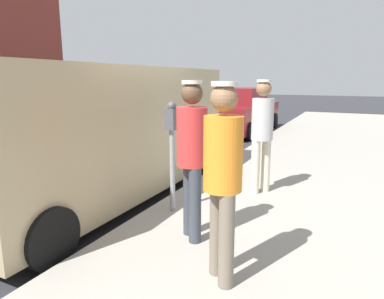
{
  "coord_description": "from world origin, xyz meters",
  "views": [
    {
      "loc": [
        3.57,
        -4.25,
        1.97
      ],
      "look_at": [
        1.65,
        -0.24,
        1.05
      ],
      "focal_mm": 32.14,
      "sensor_mm": 36.0,
      "label": 1
    }
  ],
  "objects_px": {
    "pedestrian_in_orange": "(223,170)",
    "pedestrian_in_red": "(192,150)",
    "parked_sedan_ahead": "(240,112)",
    "parking_meter_near": "(172,138)",
    "parked_van": "(104,129)",
    "pedestrian_in_gray": "(262,129)"
  },
  "relations": [
    {
      "from": "pedestrian_in_orange",
      "to": "parked_sedan_ahead",
      "type": "bearing_deg",
      "value": 106.82
    },
    {
      "from": "parked_sedan_ahead",
      "to": "pedestrian_in_red",
      "type": "bearing_deg",
      "value": -75.61
    },
    {
      "from": "parking_meter_near",
      "to": "pedestrian_in_orange",
      "type": "distance_m",
      "value": 1.79
    },
    {
      "from": "parked_van",
      "to": "pedestrian_in_orange",
      "type": "bearing_deg",
      "value": -32.35
    },
    {
      "from": "parked_sedan_ahead",
      "to": "pedestrian_in_orange",
      "type": "bearing_deg",
      "value": -73.18
    },
    {
      "from": "pedestrian_in_red",
      "to": "pedestrian_in_gray",
      "type": "distance_m",
      "value": 1.98
    },
    {
      "from": "parking_meter_near",
      "to": "parked_van",
      "type": "xyz_separation_m",
      "value": [
        -1.5,
        0.41,
        -0.03
      ]
    },
    {
      "from": "pedestrian_in_gray",
      "to": "parked_sedan_ahead",
      "type": "bearing_deg",
      "value": 110.3
    },
    {
      "from": "pedestrian_in_red",
      "to": "parked_sedan_ahead",
      "type": "bearing_deg",
      "value": 104.39
    },
    {
      "from": "parking_meter_near",
      "to": "parked_van",
      "type": "distance_m",
      "value": 1.56
    },
    {
      "from": "parked_van",
      "to": "parked_sedan_ahead",
      "type": "relative_size",
      "value": 1.17
    },
    {
      "from": "parking_meter_near",
      "to": "pedestrian_in_orange",
      "type": "bearing_deg",
      "value": -47.0
    },
    {
      "from": "parking_meter_near",
      "to": "parked_van",
      "type": "relative_size",
      "value": 0.29
    },
    {
      "from": "parked_sedan_ahead",
      "to": "parked_van",
      "type": "bearing_deg",
      "value": -88.63
    },
    {
      "from": "parking_meter_near",
      "to": "pedestrian_in_red",
      "type": "distance_m",
      "value": 0.9
    },
    {
      "from": "parking_meter_near",
      "to": "parked_van",
      "type": "bearing_deg",
      "value": 164.57
    },
    {
      "from": "pedestrian_in_orange",
      "to": "parked_van",
      "type": "relative_size",
      "value": 0.34
    },
    {
      "from": "pedestrian_in_orange",
      "to": "parked_sedan_ahead",
      "type": "distance_m",
      "value": 10.06
    },
    {
      "from": "pedestrian_in_orange",
      "to": "pedestrian_in_gray",
      "type": "relative_size",
      "value": 1.0
    },
    {
      "from": "parking_meter_near",
      "to": "parked_sedan_ahead",
      "type": "distance_m",
      "value": 8.49
    },
    {
      "from": "pedestrian_in_orange",
      "to": "pedestrian_in_red",
      "type": "bearing_deg",
      "value": 132.92
    },
    {
      "from": "pedestrian_in_orange",
      "to": "parked_van",
      "type": "height_order",
      "value": "parked_van"
    }
  ]
}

